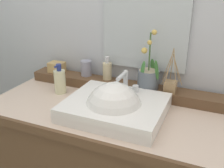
{
  "coord_description": "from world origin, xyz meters",
  "views": [
    {
      "loc": [
        0.49,
        -1.1,
        1.47
      ],
      "look_at": [
        0.02,
        -0.01,
        0.98
      ],
      "focal_mm": 42.26,
      "sensor_mm": 36.0,
      "label": 1
    }
  ],
  "objects": [
    {
      "name": "potted_plant",
      "position": [
        0.14,
        0.21,
        0.96
      ],
      "size": [
        0.13,
        0.12,
        0.32
      ],
      "color": "slate",
      "rests_on": "back_ledge"
    },
    {
      "name": "wall_back",
      "position": [
        0.0,
        0.4,
        1.21
      ],
      "size": [
        3.09,
        0.2,
        2.43
      ],
      "primitive_type": "cube",
      "color": "silver",
      "rests_on": "ground"
    },
    {
      "name": "reed_diffuser",
      "position": [
        0.26,
        0.2,
        0.93
      ],
      "size": [
        0.11,
        0.1,
        0.24
      ],
      "color": "#997851",
      "rests_on": "back_ledge"
    },
    {
      "name": "mirror",
      "position": [
        0.08,
        0.29,
        1.25
      ],
      "size": [
        0.48,
        0.02,
        0.56
      ],
      "primitive_type": "cube",
      "color": "silver"
    },
    {
      "name": "sink_basin",
      "position": [
        0.05,
        -0.06,
        0.87
      ],
      "size": [
        0.47,
        0.39,
        0.29
      ],
      "color": "white",
      "rests_on": "vanity_cabinet"
    },
    {
      "name": "back_ledge",
      "position": [
        0.0,
        0.22,
        0.86
      ],
      "size": [
        1.2,
        0.12,
        0.06
      ],
      "primitive_type": "cube",
      "color": "brown",
      "rests_on": "vanity_cabinet"
    },
    {
      "name": "soap_dispenser",
      "position": [
        -0.12,
        0.24,
        0.95
      ],
      "size": [
        0.05,
        0.06,
        0.14
      ],
      "color": "beige",
      "rests_on": "back_ledge"
    },
    {
      "name": "tumbler_cup",
      "position": [
        -0.26,
        0.24,
        0.94
      ],
      "size": [
        0.07,
        0.07,
        0.09
      ],
      "primitive_type": "cylinder",
      "color": "#8F8FA2",
      "rests_on": "back_ledge"
    },
    {
      "name": "lotion_bottle",
      "position": [
        -0.34,
        0.07,
        0.91
      ],
      "size": [
        0.07,
        0.07,
        0.17
      ],
      "color": "beige",
      "rests_on": "vanity_cabinet"
    },
    {
      "name": "trinket_box",
      "position": [
        -0.47,
        0.23,
        0.92
      ],
      "size": [
        0.09,
        0.08,
        0.06
      ],
      "primitive_type": "cube",
      "rotation": [
        0.0,
        0.0,
        0.01
      ],
      "color": "tan",
      "rests_on": "back_ledge"
    }
  ]
}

